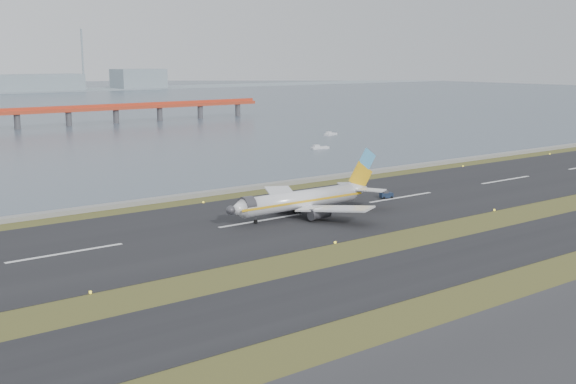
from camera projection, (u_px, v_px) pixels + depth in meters
name	position (u px, v px, depth m)	size (l,w,h in m)	color
ground	(365.00, 253.00, 120.99)	(1000.00, 1000.00, 0.00)	#3A4C1B
taxiway_strip	(418.00, 269.00, 111.61)	(1000.00, 18.00, 0.10)	black
runway_strip	(261.00, 221.00, 144.40)	(1000.00, 45.00, 0.10)	black
seawall	(187.00, 196.00, 167.73)	(1000.00, 2.50, 1.00)	gray
red_pier	(17.00, 113.00, 326.74)	(260.00, 5.00, 10.20)	#C43D21
airliner	(305.00, 199.00, 148.77)	(38.52, 32.89, 12.80)	white
pushback_tug	(386.00, 195.00, 167.24)	(3.24, 2.48, 1.84)	#142138
workboat_near	(319.00, 148.00, 257.21)	(6.93, 3.05, 1.63)	silver
workboat_far	(330.00, 134.00, 301.93)	(7.42, 4.24, 1.72)	silver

